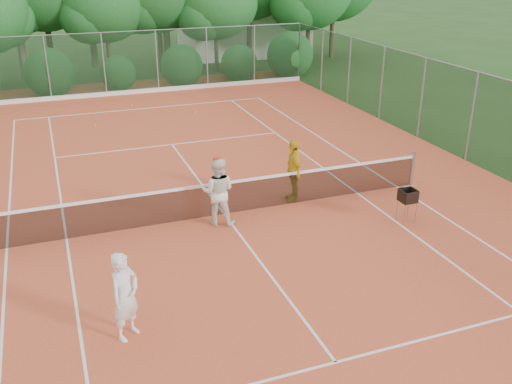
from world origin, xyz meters
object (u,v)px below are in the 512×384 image
(ball_hopper, at_px, (408,196))
(player_center_grp, at_px, (218,191))
(player_white, at_px, (125,296))
(player_yellow, at_px, (294,170))

(ball_hopper, bearing_deg, player_center_grp, 166.74)
(player_white, relative_size, ball_hopper, 1.93)
(player_center_grp, height_order, player_yellow, player_center_grp)
(player_white, xyz_separation_m, player_center_grp, (2.95, 3.95, 0.04))
(player_white, height_order, player_center_grp, player_center_grp)
(player_white, distance_m, player_yellow, 7.15)
(player_white, height_order, ball_hopper, player_white)
(player_center_grp, distance_m, player_yellow, 2.56)
(player_center_grp, bearing_deg, ball_hopper, -18.98)
(player_yellow, relative_size, ball_hopper, 2.01)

